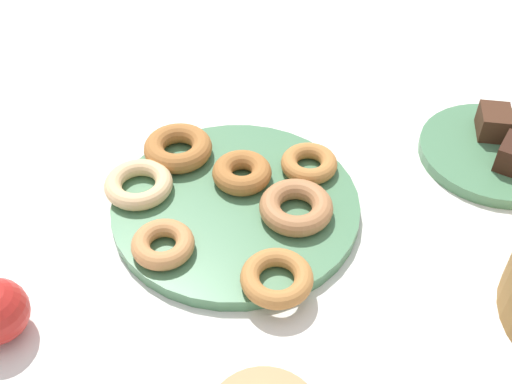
% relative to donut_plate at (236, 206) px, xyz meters
% --- Properties ---
extents(ground_plane, '(2.40, 2.40, 0.00)m').
position_rel_donut_plate_xyz_m(ground_plane, '(0.00, 0.00, -0.01)').
color(ground_plane, white).
extents(donut_plate, '(0.32, 0.32, 0.02)m').
position_rel_donut_plate_xyz_m(donut_plate, '(0.00, 0.00, 0.00)').
color(donut_plate, '#4C7F56').
rests_on(donut_plate, ground_plane).
extents(donut_0, '(0.09, 0.09, 0.02)m').
position_rel_donut_plate_xyz_m(donut_0, '(-0.10, 0.06, 0.02)').
color(donut_0, '#BC7A3D').
rests_on(donut_0, donut_plate).
extents(donut_1, '(0.11, 0.11, 0.03)m').
position_rel_donut_plate_xyz_m(donut_1, '(-0.04, -0.01, 0.02)').
color(donut_1, '#AD6B33').
rests_on(donut_1, donut_plate).
extents(donut_2, '(0.12, 0.12, 0.03)m').
position_rel_donut_plate_xyz_m(donut_2, '(-0.04, -0.12, 0.02)').
color(donut_2, '#AD6B33').
rests_on(donut_2, donut_plate).
extents(donut_3, '(0.09, 0.09, 0.02)m').
position_rel_donut_plate_xyz_m(donut_3, '(0.11, -0.03, 0.02)').
color(donut_3, '#C6844C').
rests_on(donut_3, donut_plate).
extents(donut_4, '(0.10, 0.10, 0.02)m').
position_rel_donut_plate_xyz_m(donut_4, '(0.10, 0.11, 0.02)').
color(donut_4, '#BC7A3D').
rests_on(donut_4, donut_plate).
extents(donut_5, '(0.09, 0.09, 0.02)m').
position_rel_donut_plate_xyz_m(donut_5, '(0.04, -0.12, 0.02)').
color(donut_5, '#EABC84').
rests_on(donut_5, donut_plate).
extents(donut_6, '(0.11, 0.11, 0.03)m').
position_rel_donut_plate_xyz_m(donut_6, '(-0.01, 0.08, 0.02)').
color(donut_6, '#B27547').
rests_on(donut_6, donut_plate).
extents(cake_plate, '(0.22, 0.22, 0.02)m').
position_rel_donut_plate_xyz_m(cake_plate, '(-0.27, 0.28, -0.00)').
color(cake_plate, '#4C7F56').
rests_on(cake_plate, ground_plane).
extents(brownie_near, '(0.07, 0.06, 0.04)m').
position_rel_donut_plate_xyz_m(brownie_near, '(-0.30, 0.26, 0.03)').
color(brownie_near, '#472819').
rests_on(brownie_near, cake_plate).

